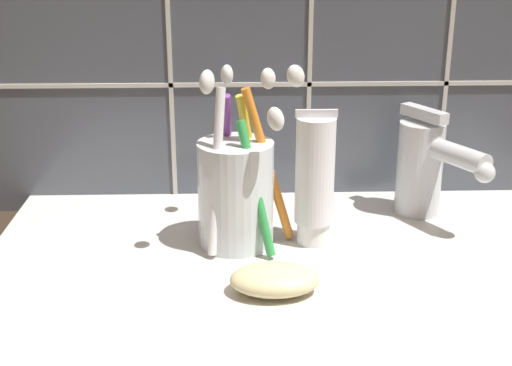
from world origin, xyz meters
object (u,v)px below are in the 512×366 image
(toothpaste_tube, at_px, (315,179))
(soap_bar, at_px, (275,280))
(sink_faucet, at_px, (426,165))
(toothbrush_cup, at_px, (237,188))

(toothpaste_tube, relative_size, soap_bar, 1.74)
(sink_faucet, xyz_separation_m, soap_bar, (-0.17, -0.17, -0.05))
(toothbrush_cup, relative_size, sink_faucet, 1.55)
(sink_faucet, bearing_deg, soap_bar, -75.29)
(sink_faucet, bearing_deg, toothpaste_tube, -92.03)
(sink_faucet, bearing_deg, toothbrush_cup, -101.70)
(toothbrush_cup, distance_m, soap_bar, 0.12)
(toothbrush_cup, height_order, soap_bar, toothbrush_cup)
(toothbrush_cup, bearing_deg, soap_bar, -72.87)
(toothpaste_tube, relative_size, sink_faucet, 1.16)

